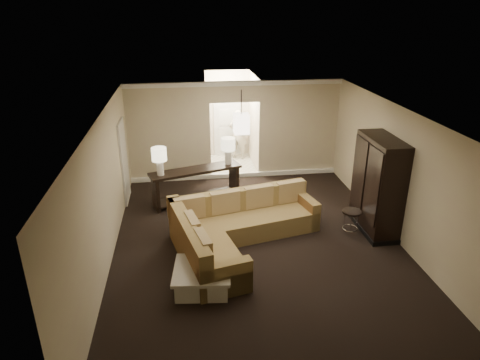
{
  "coord_description": "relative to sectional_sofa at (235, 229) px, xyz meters",
  "views": [
    {
      "loc": [
        -1.44,
        -7.62,
        4.77
      ],
      "look_at": [
        -0.24,
        1.2,
        1.05
      ],
      "focal_mm": 32.0,
      "sensor_mm": 36.0,
      "label": 1
    }
  ],
  "objects": [
    {
      "name": "table_lamp_right",
      "position": [
        0.15,
        2.52,
        0.97
      ],
      "size": [
        0.36,
        0.36,
        0.69
      ],
      "color": "white",
      "rests_on": "console_table"
    },
    {
      "name": "ceiling",
      "position": [
        0.49,
        -0.17,
        2.42
      ],
      "size": [
        6.0,
        8.0,
        0.02
      ],
      "primitive_type": "cube",
      "color": "white",
      "rests_on": "wall_back"
    },
    {
      "name": "drink_table",
      "position": [
        2.62,
        0.19,
        -0.0
      ],
      "size": [
        0.42,
        0.42,
        0.53
      ],
      "rotation": [
        0.0,
        0.0,
        0.14
      ],
      "color": "black",
      "rests_on": "ground"
    },
    {
      "name": "side_door",
      "position": [
        -2.48,
        2.63,
        0.67
      ],
      "size": [
        0.05,
        0.9,
        2.1
      ],
      "primitive_type": "cube",
      "color": "silver",
      "rests_on": "ground"
    },
    {
      "name": "baseboard",
      "position": [
        0.49,
        3.78,
        -0.32
      ],
      "size": [
        6.0,
        0.1,
        0.12
      ],
      "primitive_type": "cube",
      "color": "white",
      "rests_on": "ground"
    },
    {
      "name": "person",
      "position": [
        0.78,
        5.43,
        0.51
      ],
      "size": [
        0.76,
        0.64,
        1.79
      ],
      "primitive_type": "imported",
      "rotation": [
        0.0,
        0.0,
        2.76
      ],
      "color": "beige",
      "rests_on": "ground"
    },
    {
      "name": "wall_right",
      "position": [
        3.49,
        -0.17,
        1.02
      ],
      "size": [
        0.04,
        8.0,
        2.8
      ],
      "primitive_type": "cube",
      "color": "#C3AF93",
      "rests_on": "ground"
    },
    {
      "name": "foyer",
      "position": [
        0.49,
        5.17,
        0.92
      ],
      "size": [
        1.44,
        2.02,
        2.8
      ],
      "color": "beige",
      "rests_on": "ground"
    },
    {
      "name": "console_table",
      "position": [
        -0.71,
        2.25,
        0.15
      ],
      "size": [
        2.38,
        1.22,
        0.9
      ],
      "rotation": [
        0.0,
        0.0,
        0.31
      ],
      "color": "black",
      "rests_on": "ground"
    },
    {
      "name": "armoire",
      "position": [
        3.18,
        0.27,
        0.65
      ],
      "size": [
        0.64,
        1.5,
        2.15
      ],
      "color": "black",
      "rests_on": "ground"
    },
    {
      "name": "ground",
      "position": [
        0.49,
        -0.17,
        -0.38
      ],
      "size": [
        8.0,
        8.0,
        0.0
      ],
      "primitive_type": "plane",
      "color": "black",
      "rests_on": "ground"
    },
    {
      "name": "table_lamp_left",
      "position": [
        -1.56,
        1.97,
        0.97
      ],
      "size": [
        0.36,
        0.36,
        0.69
      ],
      "color": "white",
      "rests_on": "console_table"
    },
    {
      "name": "wall_front",
      "position": [
        0.49,
        -4.17,
        1.02
      ],
      "size": [
        6.0,
        0.04,
        2.8
      ],
      "primitive_type": "cube",
      "color": "#C3AF93",
      "rests_on": "ground"
    },
    {
      "name": "wall_left",
      "position": [
        -2.51,
        -0.17,
        1.02
      ],
      "size": [
        0.04,
        8.0,
        2.8
      ],
      "primitive_type": "cube",
      "color": "#C3AF93",
      "rests_on": "ground"
    },
    {
      "name": "pendant_light",
      "position": [
        0.49,
        2.53,
        1.57
      ],
      "size": [
        0.38,
        0.38,
        1.09
      ],
      "color": "black",
      "rests_on": "ceiling"
    },
    {
      "name": "wall_back",
      "position": [
        0.49,
        3.83,
        1.02
      ],
      "size": [
        6.0,
        0.04,
        2.8
      ],
      "primitive_type": "cube",
      "color": "#C3AF93",
      "rests_on": "ground"
    },
    {
      "name": "crown_molding",
      "position": [
        0.49,
        3.78,
        2.35
      ],
      "size": [
        6.0,
        0.1,
        0.12
      ],
      "primitive_type": "cube",
      "color": "white",
      "rests_on": "wall_back"
    },
    {
      "name": "coffee_table",
      "position": [
        -0.76,
        -1.37,
        -0.18
      ],
      "size": [
        1.11,
        1.11,
        0.42
      ],
      "rotation": [
        0.0,
        0.0,
        -0.11
      ],
      "color": "beige",
      "rests_on": "ground"
    },
    {
      "name": "sectional_sofa",
      "position": [
        0.0,
        0.0,
        0.0
      ],
      "size": [
        3.36,
        3.12,
        0.96
      ],
      "rotation": [
        0.0,
        0.0,
        0.23
      ],
      "color": "brown",
      "rests_on": "ground"
    }
  ]
}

